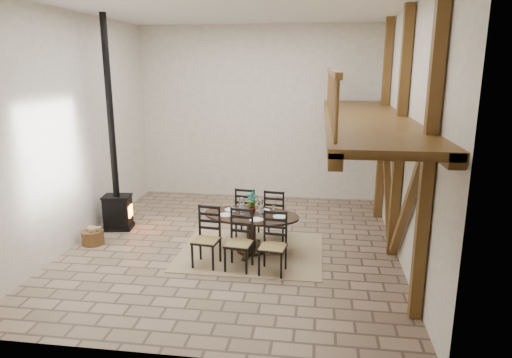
# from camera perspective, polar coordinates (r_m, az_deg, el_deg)

# --- Properties ---
(ground) EXTENTS (8.00, 8.00, 0.00)m
(ground) POSITION_cam_1_polar(r_m,az_deg,el_deg) (10.22, -2.78, -8.27)
(ground) COLOR gray
(ground) RESTS_ON ground
(room_shell) EXTENTS (7.02, 8.02, 5.01)m
(room_shell) POSITION_cam_1_polar(r_m,az_deg,el_deg) (9.34, 4.27, 8.71)
(room_shell) COLOR white
(room_shell) RESTS_ON ground
(rug) EXTENTS (3.00, 2.50, 0.02)m
(rug) POSITION_cam_1_polar(r_m,az_deg,el_deg) (9.87, -0.60, -9.02)
(rug) COLOR tan
(rug) RESTS_ON ground
(dining_table) EXTENTS (2.17, 2.42, 1.31)m
(dining_table) POSITION_cam_1_polar(r_m,az_deg,el_deg) (9.59, -0.81, -6.89)
(dining_table) COLOR black
(dining_table) RESTS_ON ground
(wood_stove) EXTENTS (0.71, 0.58, 5.00)m
(wood_stove) POSITION_cam_1_polar(r_m,az_deg,el_deg) (11.35, -17.12, -0.61)
(wood_stove) COLOR black
(wood_stove) RESTS_ON ground
(log_basket) EXTENTS (0.48, 0.48, 0.40)m
(log_basket) POSITION_cam_1_polar(r_m,az_deg,el_deg) (10.84, -19.72, -6.80)
(log_basket) COLOR brown
(log_basket) RESTS_ON ground
(log_stack) EXTENTS (0.42, 0.43, 0.36)m
(log_stack) POSITION_cam_1_polar(r_m,az_deg,el_deg) (12.13, -16.54, -4.29)
(log_stack) COLOR #A1875A
(log_stack) RESTS_ON ground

